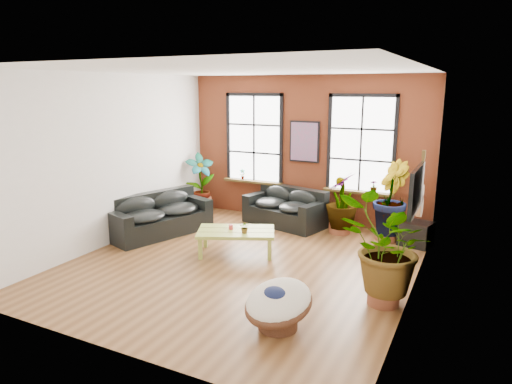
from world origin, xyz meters
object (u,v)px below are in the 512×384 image
coffee_table (236,233)px  sofa_left (158,216)px  papasan_chair (278,304)px  sofa_back (286,208)px

coffee_table → sofa_left: bearing=146.8°
sofa_left → papasan_chair: 4.83m
sofa_back → coffee_table: sofa_back is taller
sofa_back → sofa_left: bearing=-125.0°
sofa_left → papasan_chair: bearing=-103.9°
sofa_left → coffee_table: (2.16, -0.33, 0.02)m
sofa_back → sofa_left: 2.98m
sofa_back → coffee_table: 2.26m
sofa_left → coffee_table: size_ratio=1.44×
coffee_table → papasan_chair: papasan_chair is taller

